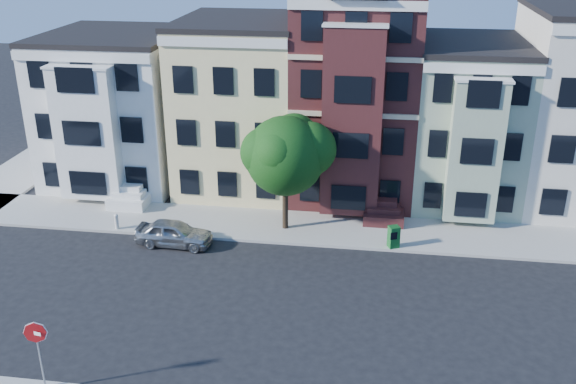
% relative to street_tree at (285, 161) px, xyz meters
% --- Properties ---
extents(ground, '(120.00, 120.00, 0.00)m').
position_rel_street_tree_xyz_m(ground, '(3.31, -7.74, -4.00)').
color(ground, black).
extents(far_sidewalk, '(60.00, 4.00, 0.15)m').
position_rel_street_tree_xyz_m(far_sidewalk, '(3.31, 0.26, -3.93)').
color(far_sidewalk, '#9E9B93').
rests_on(far_sidewalk, ground).
extents(house_white, '(8.00, 9.00, 9.00)m').
position_rel_street_tree_xyz_m(house_white, '(-11.69, 6.76, 0.50)').
color(house_white, white).
rests_on(house_white, ground).
extents(house_yellow, '(7.00, 9.00, 10.00)m').
position_rel_street_tree_xyz_m(house_yellow, '(-3.69, 6.76, 1.00)').
color(house_yellow, '#F6DF9C').
rests_on(house_yellow, ground).
extents(house_brown, '(7.00, 9.00, 12.00)m').
position_rel_street_tree_xyz_m(house_brown, '(3.31, 6.76, 2.00)').
color(house_brown, '#401919').
rests_on(house_brown, ground).
extents(house_green, '(6.00, 9.00, 9.00)m').
position_rel_street_tree_xyz_m(house_green, '(9.81, 6.76, 0.50)').
color(house_green, '#97A98C').
rests_on(house_green, ground).
extents(street_tree, '(8.23, 8.23, 7.70)m').
position_rel_street_tree_xyz_m(street_tree, '(0.00, 0.00, 0.00)').
color(street_tree, '#1B4E16').
rests_on(street_tree, far_sidewalk).
extents(parked_car, '(4.04, 1.77, 1.35)m').
position_rel_street_tree_xyz_m(parked_car, '(-5.44, -2.54, -3.32)').
color(parked_car, '#A0A3A7').
rests_on(parked_car, ground).
extents(newspaper_box, '(0.66, 0.63, 1.15)m').
position_rel_street_tree_xyz_m(newspaper_box, '(5.79, -1.44, -3.28)').
color(newspaper_box, '#166226').
rests_on(newspaper_box, far_sidewalk).
extents(fire_hydrant, '(0.31, 0.31, 0.69)m').
position_rel_street_tree_xyz_m(fire_hydrant, '(-9.00, -1.44, -3.51)').
color(fire_hydrant, beige).
rests_on(fire_hydrant, far_sidewalk).
extents(stop_sign, '(0.86, 0.28, 3.09)m').
position_rel_street_tree_xyz_m(stop_sign, '(-6.62, -14.04, -2.31)').
color(stop_sign, '#A90E10').
rests_on(stop_sign, near_sidewalk).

